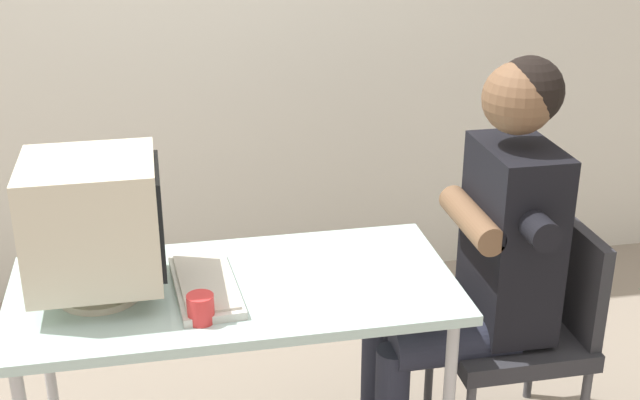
{
  "coord_description": "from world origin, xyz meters",
  "views": [
    {
      "loc": [
        -0.18,
        -2.21,
        1.91
      ],
      "look_at": [
        0.26,
        0.0,
        0.96
      ],
      "focal_mm": 47.65,
      "sensor_mm": 36.0,
      "label": 1
    }
  ],
  "objects_px": {
    "desk": "(235,302)",
    "office_chair": "(526,321)",
    "keyboard": "(205,285)",
    "desk_mug": "(201,308)",
    "person_seated": "(483,250)",
    "crt_monitor": "(94,222)"
  },
  "relations": [
    {
      "from": "desk",
      "to": "office_chair",
      "type": "height_order",
      "value": "office_chair"
    },
    {
      "from": "keyboard",
      "to": "desk_mug",
      "type": "relative_size",
      "value": 4.83
    },
    {
      "from": "desk",
      "to": "keyboard",
      "type": "distance_m",
      "value": 0.11
    },
    {
      "from": "person_seated",
      "to": "desk_mug",
      "type": "relative_size",
      "value": 15.76
    },
    {
      "from": "crt_monitor",
      "to": "office_chair",
      "type": "bearing_deg",
      "value": 1.0
    },
    {
      "from": "crt_monitor",
      "to": "keyboard",
      "type": "relative_size",
      "value": 1.0
    },
    {
      "from": "person_seated",
      "to": "desk_mug",
      "type": "height_order",
      "value": "person_seated"
    },
    {
      "from": "crt_monitor",
      "to": "keyboard",
      "type": "height_order",
      "value": "crt_monitor"
    },
    {
      "from": "office_chair",
      "to": "person_seated",
      "type": "distance_m",
      "value": 0.33
    },
    {
      "from": "keyboard",
      "to": "person_seated",
      "type": "height_order",
      "value": "person_seated"
    },
    {
      "from": "person_seated",
      "to": "desk_mug",
      "type": "xyz_separation_m",
      "value": [
        -0.9,
        -0.22,
        0.02
      ]
    },
    {
      "from": "desk",
      "to": "keyboard",
      "type": "bearing_deg",
      "value": -171.1
    },
    {
      "from": "desk",
      "to": "desk_mug",
      "type": "relative_size",
      "value": 15.31
    },
    {
      "from": "keyboard",
      "to": "desk_mug",
      "type": "xyz_separation_m",
      "value": [
        -0.02,
        -0.17,
        0.03
      ]
    },
    {
      "from": "person_seated",
      "to": "desk_mug",
      "type": "bearing_deg",
      "value": -166.19
    },
    {
      "from": "office_chair",
      "to": "desk",
      "type": "bearing_deg",
      "value": -178.01
    },
    {
      "from": "crt_monitor",
      "to": "person_seated",
      "type": "distance_m",
      "value": 1.18
    },
    {
      "from": "desk",
      "to": "keyboard",
      "type": "xyz_separation_m",
      "value": [
        -0.08,
        -0.01,
        0.07
      ]
    },
    {
      "from": "crt_monitor",
      "to": "desk_mug",
      "type": "bearing_deg",
      "value": -36.07
    },
    {
      "from": "crt_monitor",
      "to": "desk_mug",
      "type": "distance_m",
      "value": 0.39
    },
    {
      "from": "office_chair",
      "to": "desk_mug",
      "type": "bearing_deg",
      "value": -168.36
    },
    {
      "from": "desk",
      "to": "office_chair",
      "type": "distance_m",
      "value": 0.98
    }
  ]
}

